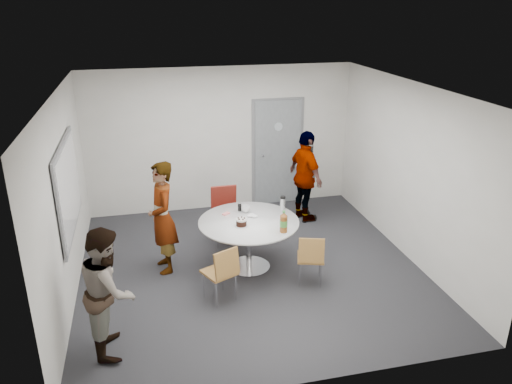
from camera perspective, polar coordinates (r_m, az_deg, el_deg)
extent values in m
plane|color=#242428|center=(7.66, -0.64, -8.68)|extent=(5.00, 5.00, 0.00)
plane|color=silver|center=(6.73, -0.73, 11.65)|extent=(5.00, 5.00, 0.00)
plane|color=beige|center=(9.42, -4.02, 6.00)|extent=(5.00, 0.00, 5.00)
plane|color=beige|center=(7.02, -21.03, -0.87)|extent=(0.00, 5.00, 5.00)
plane|color=beige|center=(7.98, 17.14, 2.22)|extent=(0.00, 5.00, 5.00)
plane|color=beige|center=(4.90, 5.79, -9.18)|extent=(5.00, 0.00, 5.00)
cube|color=slate|center=(9.71, 2.49, 4.51)|extent=(0.90, 0.05, 2.05)
cube|color=slate|center=(9.74, 2.45, 4.55)|extent=(1.02, 0.04, 2.12)
cylinder|color=#B2BFC6|center=(9.55, 2.59, 7.47)|extent=(0.16, 0.01, 0.16)
cylinder|color=silver|center=(9.58, 0.73, 4.26)|extent=(0.04, 0.14, 0.04)
cube|color=slate|center=(7.16, -20.68, 0.48)|extent=(0.03, 1.90, 1.25)
cube|color=white|center=(7.16, -20.52, 0.50)|extent=(0.01, 1.78, 1.13)
cylinder|color=silver|center=(7.34, -0.84, -3.43)|extent=(1.48, 1.48, 0.03)
cylinder|color=silver|center=(7.50, -0.82, -6.04)|extent=(0.09, 0.09, 0.72)
cylinder|color=silver|center=(7.68, -0.81, -8.49)|extent=(0.64, 0.64, 0.02)
cylinder|color=silver|center=(7.18, -1.68, -3.87)|extent=(0.20, 0.20, 0.01)
cylinder|color=black|center=(7.16, -1.69, -3.54)|extent=(0.15, 0.15, 0.08)
cylinder|color=silver|center=(7.14, -1.69, -3.17)|extent=(0.16, 0.16, 0.02)
cylinder|color=brown|center=(6.96, 3.18, -3.67)|extent=(0.11, 0.11, 0.24)
cylinder|color=#468C38|center=(6.95, 3.18, -3.59)|extent=(0.11, 0.11, 0.09)
cone|color=brown|center=(6.90, 3.20, -2.56)|extent=(0.10, 0.10, 0.05)
cylinder|color=#4B9F48|center=(6.88, 3.21, -2.27)|extent=(0.04, 0.04, 0.03)
imported|color=white|center=(7.62, -1.19, -1.92)|extent=(0.19, 0.19, 0.11)
cylinder|color=black|center=(7.66, -1.89, -1.71)|extent=(0.06, 0.06, 0.13)
cylinder|color=silver|center=(7.64, 3.08, -1.45)|extent=(0.08, 0.08, 0.21)
cylinder|color=black|center=(7.59, 3.10, -0.62)|extent=(0.08, 0.08, 0.03)
cube|color=#F27B79|center=(7.56, -3.45, -2.49)|extent=(0.13, 0.12, 0.02)
ellipsoid|color=white|center=(7.46, -0.42, -2.75)|extent=(0.21, 0.21, 0.03)
cube|color=brown|center=(6.76, -4.22, -9.13)|extent=(0.51, 0.51, 0.03)
cube|color=brown|center=(6.52, -3.36, -8.18)|extent=(0.37, 0.23, 0.37)
cylinder|color=silver|center=(7.05, -3.84, -9.68)|extent=(0.02, 0.02, 0.41)
cylinder|color=silver|center=(6.90, -6.01, -10.47)|extent=(0.02, 0.02, 0.41)
cylinder|color=silver|center=(6.83, -2.33, -10.75)|extent=(0.02, 0.02, 0.41)
cylinder|color=silver|center=(6.68, -4.53, -11.61)|extent=(0.02, 0.02, 0.41)
cube|color=brown|center=(7.17, 6.25, -7.45)|extent=(0.46, 0.46, 0.03)
cube|color=brown|center=(6.91, 6.36, -6.68)|extent=(0.36, 0.18, 0.35)
cylinder|color=silver|center=(7.40, 7.33, -8.27)|extent=(0.02, 0.02, 0.40)
cylinder|color=silver|center=(7.39, 4.99, -8.22)|extent=(0.02, 0.02, 0.40)
cylinder|color=silver|center=(7.14, 7.44, -9.45)|extent=(0.02, 0.02, 0.40)
cylinder|color=silver|center=(7.13, 5.01, -9.40)|extent=(0.02, 0.02, 0.40)
cube|color=maroon|center=(8.23, -3.43, -2.74)|extent=(0.45, 0.45, 0.04)
cube|color=maroon|center=(8.33, -3.73, -0.61)|extent=(0.43, 0.10, 0.43)
cylinder|color=silver|center=(8.14, -4.42, -4.91)|extent=(0.02, 0.02, 0.48)
cylinder|color=silver|center=(8.20, -1.91, -4.66)|extent=(0.02, 0.02, 0.48)
cylinder|color=silver|center=(8.47, -4.82, -3.85)|extent=(0.02, 0.02, 0.48)
cylinder|color=silver|center=(8.52, -2.41, -3.62)|extent=(0.02, 0.02, 0.48)
imported|color=#A5C6EA|center=(7.39, -10.64, -2.91)|extent=(0.49, 0.67, 1.69)
imported|color=white|center=(5.95, -16.50, -10.69)|extent=(0.59, 0.75, 1.53)
imported|color=black|center=(8.98, 5.69, 1.74)|extent=(0.61, 1.05, 1.67)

